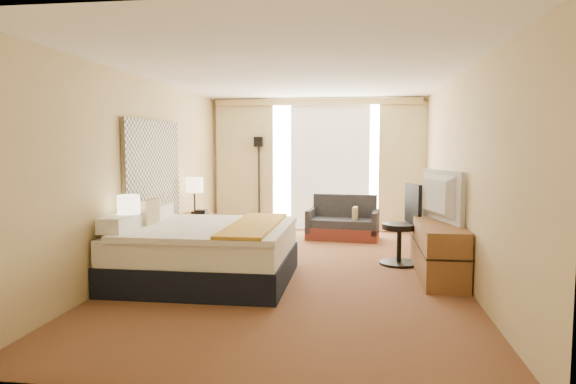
# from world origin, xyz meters

# --- Properties ---
(floor) EXTENTS (4.20, 7.00, 0.02)m
(floor) POSITION_xyz_m (0.00, 0.00, 0.00)
(floor) COLOR #501E16
(floor) RESTS_ON ground
(ceiling) EXTENTS (4.20, 7.00, 0.02)m
(ceiling) POSITION_xyz_m (0.00, 0.00, 2.60)
(ceiling) COLOR white
(ceiling) RESTS_ON wall_back
(wall_back) EXTENTS (4.20, 0.02, 2.60)m
(wall_back) POSITION_xyz_m (0.00, 3.50, 1.30)
(wall_back) COLOR #DEC187
(wall_back) RESTS_ON ground
(wall_front) EXTENTS (4.20, 0.02, 2.60)m
(wall_front) POSITION_xyz_m (0.00, -3.50, 1.30)
(wall_front) COLOR #DEC187
(wall_front) RESTS_ON ground
(wall_left) EXTENTS (0.02, 7.00, 2.60)m
(wall_left) POSITION_xyz_m (-2.10, 0.00, 1.30)
(wall_left) COLOR #DEC187
(wall_left) RESTS_ON ground
(wall_right) EXTENTS (0.02, 7.00, 2.60)m
(wall_right) POSITION_xyz_m (2.10, 0.00, 1.30)
(wall_right) COLOR #DEC187
(wall_right) RESTS_ON ground
(headboard) EXTENTS (0.06, 1.85, 1.50)m
(headboard) POSITION_xyz_m (-2.06, 0.20, 1.28)
(headboard) COLOR black
(headboard) RESTS_ON wall_left
(nightstand_left) EXTENTS (0.45, 0.52, 0.55)m
(nightstand_left) POSITION_xyz_m (-1.87, -1.05, 0.28)
(nightstand_left) COLOR olive
(nightstand_left) RESTS_ON floor
(nightstand_right) EXTENTS (0.45, 0.52, 0.55)m
(nightstand_right) POSITION_xyz_m (-1.87, 1.45, 0.28)
(nightstand_right) COLOR olive
(nightstand_right) RESTS_ON floor
(media_dresser) EXTENTS (0.50, 1.80, 0.70)m
(media_dresser) POSITION_xyz_m (1.83, 0.00, 0.35)
(media_dresser) COLOR olive
(media_dresser) RESTS_ON floor
(window) EXTENTS (2.30, 0.02, 2.30)m
(window) POSITION_xyz_m (0.25, 3.47, 1.32)
(window) COLOR white
(window) RESTS_ON wall_back
(curtains) EXTENTS (4.12, 0.19, 2.56)m
(curtains) POSITION_xyz_m (-0.00, 3.39, 1.41)
(curtains) COLOR beige
(curtains) RESTS_ON floor
(bed) EXTENTS (2.07, 1.89, 1.00)m
(bed) POSITION_xyz_m (-1.06, -0.65, 0.37)
(bed) COLOR black
(bed) RESTS_ON floor
(loveseat) EXTENTS (1.32, 0.81, 0.78)m
(loveseat) POSITION_xyz_m (0.55, 2.49, 0.26)
(loveseat) COLOR maroon
(loveseat) RESTS_ON floor
(floor_lamp) EXTENTS (0.23, 0.23, 1.85)m
(floor_lamp) POSITION_xyz_m (-1.15, 3.30, 1.30)
(floor_lamp) COLOR black
(floor_lamp) RESTS_ON floor
(desk_chair) EXTENTS (0.56, 0.56, 1.14)m
(desk_chair) POSITION_xyz_m (1.45, 0.61, 0.51)
(desk_chair) COLOR black
(desk_chair) RESTS_ON floor
(lamp_left) EXTENTS (0.26, 0.26, 0.55)m
(lamp_left) POSITION_xyz_m (-1.87, -1.03, 0.97)
(lamp_left) COLOR black
(lamp_left) RESTS_ON nightstand_left
(lamp_right) EXTENTS (0.28, 0.28, 0.60)m
(lamp_right) POSITION_xyz_m (-1.87, 1.44, 1.01)
(lamp_right) COLOR black
(lamp_right) RESTS_ON nightstand_right
(tissue_box) EXTENTS (0.13, 0.13, 0.10)m
(tissue_box) POSITION_xyz_m (-1.73, -1.10, 0.60)
(tissue_box) COLOR #91AAE0
(tissue_box) RESTS_ON nightstand_left
(telephone) EXTENTS (0.19, 0.16, 0.07)m
(telephone) POSITION_xyz_m (-1.75, 1.40, 0.59)
(telephone) COLOR black
(telephone) RESTS_ON nightstand_right
(television) EXTENTS (0.46, 1.14, 0.66)m
(television) POSITION_xyz_m (1.78, 0.10, 1.03)
(television) COLOR black
(television) RESTS_ON media_dresser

